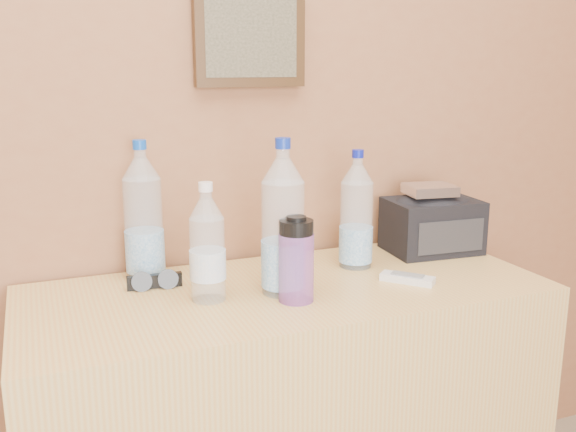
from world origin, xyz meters
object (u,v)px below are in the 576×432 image
Objects in this scene: dresser at (288,432)px; nalgene_bottle at (296,260)px; pet_small at (207,249)px; ac_remote at (407,279)px; sunglasses at (154,281)px; toiletry_bag at (432,222)px; pet_large_c at (356,216)px; pet_large_b at (143,218)px; foil_packet at (430,190)px; pet_large_d at (283,226)px.

dresser is 6.38× the size of nalgene_bottle.
pet_small reaches higher than ac_remote.
toiletry_bag is at bearing 5.87° from sunglasses.
sunglasses is at bearing 177.01° from pet_large_c.
dresser is 0.67m from pet_large_b.
sunglasses reaches higher than dresser.
toiletry_bag reaches higher than dresser.
nalgene_bottle and foil_packet have the same top height.
toiletry_bag is at bearing 33.24° from foil_packet.
ac_remote is at bearing -8.92° from pet_large_d.
pet_large_c is at bearing 20.53° from dresser.
ac_remote is (0.29, -0.08, 0.41)m from dresser.
pet_large_c is (0.54, -0.13, -0.02)m from pet_large_b.
toiletry_bag is 1.93× the size of foil_packet.
foil_packet is at bearing 16.35° from pet_large_d.
nalgene_bottle is (0.01, -0.06, -0.07)m from pet_large_d.
pet_small is at bearing -169.31° from foil_packet.
dresser is 0.72m from toiletry_bag.
pet_large_c reaches higher than dresser.
pet_large_c is 0.45m from pet_small.
pet_large_c is 0.86× the size of pet_large_d.
pet_small is 0.19m from sunglasses.
pet_small is at bearing -167.28° from pet_large_c.
pet_small is at bearing -46.49° from sunglasses.
pet_large_c reaches higher than nalgene_bottle.
ac_remote reaches higher than dresser.
sunglasses is at bearing -88.09° from pet_large_b.
ac_remote is at bearing 2.52° from nalgene_bottle.
nalgene_bottle is at bearing -83.41° from pet_large_d.
pet_large_b is at bearing 173.14° from foil_packet.
nalgene_bottle is (-0.02, -0.09, 0.50)m from dresser.
pet_small is at bearing -139.67° from ac_remote.
foil_packet is (0.69, 0.13, 0.07)m from pet_small.
ac_remote is (0.32, -0.05, -0.15)m from pet_large_d.
nalgene_bottle is at bearing -31.41° from sunglasses.
toiletry_bag is (0.52, 0.23, -0.01)m from nalgene_bottle.
sunglasses is at bearing 159.21° from dresser.
pet_large_d is at bearing -158.78° from toiletry_bag.
toiletry_bag reaches higher than sunglasses.
dresser is at bearing 52.07° from pet_large_d.
sunglasses is at bearing 152.55° from pet_large_d.
foil_packet is at bearing 10.69° from pet_small.
toiletry_bag is (0.21, 0.21, 0.08)m from ac_remote.
pet_large_d is 0.35m from sunglasses.
pet_large_c reaches higher than toiletry_bag.
pet_small is 1.38× the size of nalgene_bottle.
foil_packet is (0.51, 0.15, 0.02)m from pet_large_d.
pet_small is (-0.18, 0.02, -0.04)m from pet_large_d.
toiletry_bag is (0.71, 0.14, -0.03)m from pet_small.
pet_large_c is at bearing 24.60° from pet_large_d.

